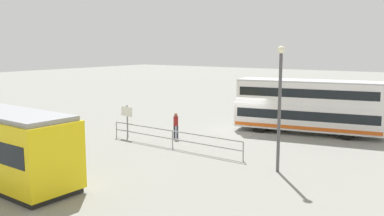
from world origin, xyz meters
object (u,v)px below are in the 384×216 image
(double_decker_bus, at_px, (308,106))
(info_sign, at_px, (127,115))
(pedestrian_near_railing, at_px, (176,124))
(street_lamp, at_px, (280,99))

(double_decker_bus, distance_m, info_sign, 12.65)
(pedestrian_near_railing, bearing_deg, info_sign, 29.25)
(street_lamp, bearing_deg, double_decker_bus, -78.66)
(info_sign, xyz_separation_m, street_lamp, (-11.59, 1.54, 2.13))
(info_sign, bearing_deg, double_decker_bus, -139.64)
(pedestrian_near_railing, height_order, street_lamp, street_lamp)
(double_decker_bus, bearing_deg, info_sign, 40.36)
(pedestrian_near_railing, bearing_deg, street_lamp, 159.90)
(double_decker_bus, xyz_separation_m, pedestrian_near_railing, (6.72, 6.56, -0.94))
(info_sign, relative_size, street_lamp, 0.36)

